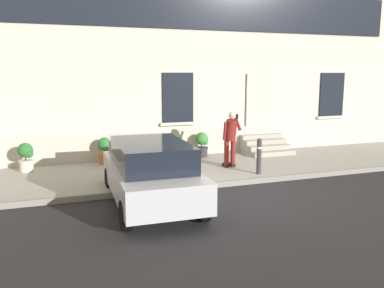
% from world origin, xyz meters
% --- Properties ---
extents(ground_plane, '(80.00, 80.00, 0.00)m').
position_xyz_m(ground_plane, '(0.00, 0.00, 0.00)').
color(ground_plane, '#232326').
extents(sidewalk, '(24.00, 3.60, 0.15)m').
position_xyz_m(sidewalk, '(0.00, 2.80, 0.07)').
color(sidewalk, '#99968E').
rests_on(sidewalk, ground).
extents(curb_edge, '(24.00, 0.12, 0.15)m').
position_xyz_m(curb_edge, '(0.00, 0.94, 0.07)').
color(curb_edge, gray).
rests_on(curb_edge, ground).
extents(building_facade, '(24.00, 1.52, 7.50)m').
position_xyz_m(building_facade, '(0.01, 5.29, 3.73)').
color(building_facade, beige).
rests_on(building_facade, ground).
extents(entrance_stoop, '(1.64, 1.28, 0.64)m').
position_xyz_m(entrance_stoop, '(3.07, 4.12, 0.39)').
color(entrance_stoop, '#9E998E').
rests_on(entrance_stoop, sidewalk).
extents(hatchback_car_silver, '(1.88, 4.11, 1.50)m').
position_xyz_m(hatchback_car_silver, '(-2.20, 0.13, 0.79)').
color(hatchback_car_silver, '#B7B7BF').
rests_on(hatchback_car_silver, ground).
extents(bollard_near_person, '(0.15, 0.15, 1.04)m').
position_xyz_m(bollard_near_person, '(1.29, 1.35, 0.71)').
color(bollard_near_person, '#333338').
rests_on(bollard_near_person, sidewalk).
extents(person_on_phone, '(0.51, 0.51, 1.74)m').
position_xyz_m(person_on_phone, '(0.86, 2.37, 1.15)').
color(person_on_phone, maroon).
rests_on(person_on_phone, sidewalk).
extents(planter_cream, '(0.44, 0.44, 0.86)m').
position_xyz_m(planter_cream, '(-5.06, 3.88, 0.61)').
color(planter_cream, beige).
rests_on(planter_cream, sidewalk).
extents(planter_terracotta, '(0.44, 0.44, 0.86)m').
position_xyz_m(planter_terracotta, '(-2.73, 4.14, 0.61)').
color(planter_terracotta, '#B25B38').
rests_on(planter_terracotta, sidewalk).
extents(planter_olive, '(0.44, 0.44, 0.86)m').
position_xyz_m(planter_olive, '(-0.40, 4.09, 0.61)').
color(planter_olive, '#606B38').
rests_on(planter_olive, sidewalk).
extents(planter_charcoal, '(0.44, 0.44, 0.86)m').
position_xyz_m(planter_charcoal, '(0.61, 4.18, 0.61)').
color(planter_charcoal, '#2D2D30').
rests_on(planter_charcoal, sidewalk).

